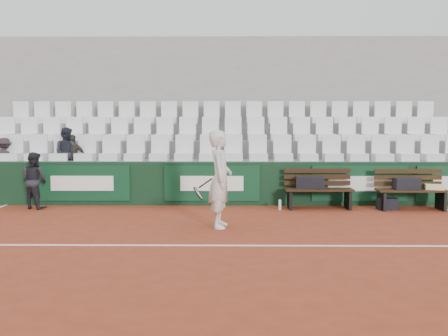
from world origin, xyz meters
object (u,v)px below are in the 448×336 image
at_px(bench_left, 319,199).
at_px(sports_bag_left, 310,183).
at_px(tennis_player, 220,179).
at_px(spectator_b, 73,138).
at_px(sports_bag_ground, 387,204).
at_px(water_bottle_far, 384,205).
at_px(bench_right, 411,200).
at_px(water_bottle_near, 280,205).
at_px(ball_kid, 34,180).
at_px(sports_bag_right, 407,184).
at_px(spectator_a, 4,140).
at_px(spectator_c, 66,135).

xyz_separation_m(bench_left, sports_bag_left, (-0.18, 0.04, 0.36)).
xyz_separation_m(tennis_player, spectator_b, (-3.64, 3.09, 0.65)).
height_order(bench_left, sports_bag_ground, bench_left).
bearing_deg(sports_bag_left, water_bottle_far, -11.48).
xyz_separation_m(bench_right, spectator_b, (-7.81, 1.18, 1.31)).
distance_m(sports_bag_left, spectator_b, 5.79).
xyz_separation_m(sports_bag_left, tennis_player, (-1.98, -2.07, 0.30)).
xyz_separation_m(sports_bag_left, spectator_b, (-5.62, 1.03, 0.96)).
relative_size(bench_right, water_bottle_near, 6.61).
height_order(sports_bag_ground, tennis_player, tennis_player).
bearing_deg(sports_bag_ground, ball_kid, 179.64).
xyz_separation_m(sports_bag_left, water_bottle_near, (-0.70, -0.21, -0.47)).
distance_m(water_bottle_far, ball_kid, 7.74).
bearing_deg(ball_kid, spectator_b, -92.17).
bearing_deg(sports_bag_left, water_bottle_near, -163.05).
relative_size(water_bottle_near, ball_kid, 0.18).
xyz_separation_m(sports_bag_right, spectator_a, (-9.39, 1.18, 0.92)).
xyz_separation_m(bench_left, spectator_c, (-5.97, 1.07, 1.40)).
height_order(sports_bag_left, spectator_c, spectator_c).
relative_size(bench_right, spectator_a, 1.50).
bearing_deg(sports_bag_ground, bench_right, -2.73).
xyz_separation_m(spectator_b, spectator_c, (-0.17, 0.00, 0.09)).
xyz_separation_m(bench_left, tennis_player, (-2.16, -2.02, 0.66)).
height_order(sports_bag_right, spectator_a, spectator_a).
height_order(sports_bag_left, ball_kid, ball_kid).
distance_m(bench_left, bench_right, 2.02).
bearing_deg(sports_bag_ground, sports_bag_left, 175.45).
bearing_deg(bench_right, water_bottle_near, -178.93).
bearing_deg(tennis_player, sports_bag_ground, 27.90).
bearing_deg(tennis_player, bench_left, 43.12).
distance_m(bench_right, spectator_a, 9.66).
bearing_deg(water_bottle_near, sports_bag_ground, 1.91).
bearing_deg(spectator_a, water_bottle_near, 174.48).
bearing_deg(ball_kid, bench_right, -156.86).
xyz_separation_m(water_bottle_far, spectator_b, (-7.18, 1.34, 1.41)).
bearing_deg(water_bottle_far, tennis_player, -153.71).
bearing_deg(sports_bag_ground, water_bottle_far, -121.27).
distance_m(sports_bag_ground, spectator_c, 7.70).
height_order(sports_bag_right, ball_kid, ball_kid).
relative_size(ball_kid, spectator_c, 1.01).
height_order(bench_right, spectator_a, spectator_a).
xyz_separation_m(water_bottle_near, ball_kid, (-5.46, 0.13, 0.52)).
distance_m(sports_bag_left, ball_kid, 6.16).
bearing_deg(spectator_b, spectator_a, -2.44).
bearing_deg(tennis_player, sports_bag_right, 25.15).
distance_m(bench_right, sports_bag_right, 0.37).
bearing_deg(ball_kid, bench_left, -155.99).
bearing_deg(tennis_player, spectator_c, 140.91).
height_order(water_bottle_far, tennis_player, tennis_player).
bearing_deg(bench_right, sports_bag_ground, 177.27).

